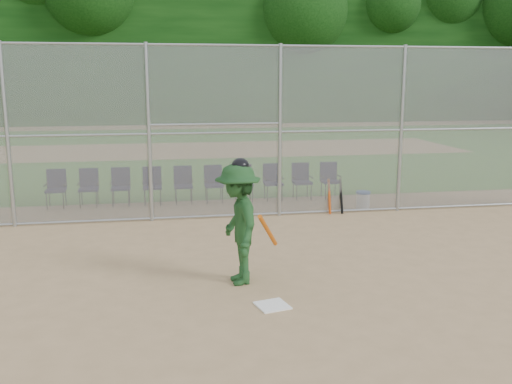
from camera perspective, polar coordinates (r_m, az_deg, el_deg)
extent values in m
plane|color=tan|center=(8.80, 2.84, -10.23)|extent=(100.00, 100.00, 0.00)
plane|color=#2E671F|center=(26.24, -5.83, 4.23)|extent=(100.00, 100.00, 0.00)
plane|color=tan|center=(26.24, -5.83, 4.23)|extent=(24.00, 24.00, 0.00)
cube|color=gray|center=(13.16, -1.88, 5.96)|extent=(16.00, 0.02, 4.00)
cylinder|color=#9EA3A8|center=(13.13, -1.93, 14.47)|extent=(16.00, 0.05, 0.05)
cube|color=black|center=(43.08, -7.67, 14.27)|extent=(80.00, 5.00, 11.00)
cube|color=white|center=(8.39, 1.64, -11.27)|extent=(0.53, 0.53, 0.02)
imported|color=#1B441E|center=(9.02, -1.79, -3.22)|extent=(0.81, 1.30, 1.94)
ellipsoid|color=black|center=(8.83, -1.83, 2.69)|extent=(0.27, 0.30, 0.23)
cylinder|color=orange|center=(8.70, 1.19, -3.88)|extent=(0.43, 0.59, 0.63)
cylinder|color=white|center=(14.50, 10.65, -0.93)|extent=(0.34, 0.34, 0.40)
cylinder|color=#2753AD|center=(14.45, 10.68, -0.05)|extent=(0.36, 0.36, 0.05)
cylinder|color=#D84C14|center=(13.88, 7.34, -0.45)|extent=(0.06, 0.26, 0.84)
cylinder|color=black|center=(13.97, 8.52, -0.41)|extent=(0.06, 0.29, 0.83)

